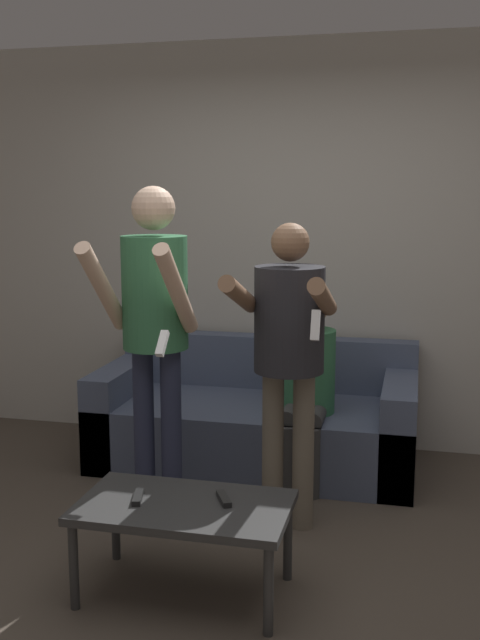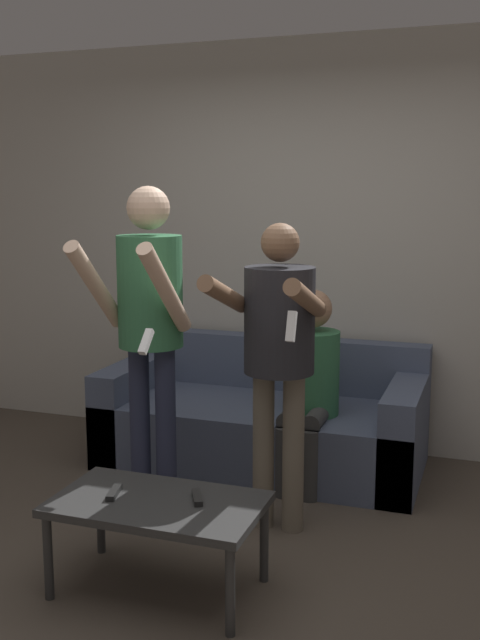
{
  "view_description": "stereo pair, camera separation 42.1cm",
  "coord_description": "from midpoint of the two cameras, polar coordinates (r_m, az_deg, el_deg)",
  "views": [
    {
      "loc": [
        0.76,
        -2.99,
        1.73
      ],
      "look_at": [
        -0.2,
        1.05,
        1.0
      ],
      "focal_mm": 42.0,
      "sensor_mm": 36.0,
      "label": 1
    },
    {
      "loc": [
        1.17,
        -2.87,
        1.73
      ],
      "look_at": [
        -0.2,
        1.05,
        1.0
      ],
      "focal_mm": 42.0,
      "sensor_mm": 36.0,
      "label": 2
    }
  ],
  "objects": [
    {
      "name": "remote_near",
      "position": [
        3.35,
        -5.97,
        -13.0
      ],
      "size": [
        0.07,
        0.15,
        0.02
      ],
      "color": "black",
      "rests_on": "coffee_table"
    },
    {
      "name": "coffee_table",
      "position": [
        3.31,
        -2.57,
        -14.33
      ],
      "size": [
        0.9,
        0.52,
        0.41
      ],
      "color": "#2D2D2D",
      "rests_on": "ground_plane"
    },
    {
      "name": "ground_plane",
      "position": [
        3.53,
        0.85,
        -19.36
      ],
      "size": [
        14.0,
        14.0,
        0.0
      ],
      "primitive_type": "plane",
      "color": "#4C4238"
    },
    {
      "name": "remote_far",
      "position": [
        3.28,
        0.54,
        -13.45
      ],
      "size": [
        0.1,
        0.15,
        0.02
      ],
      "color": "black",
      "rests_on": "coffee_table"
    },
    {
      "name": "person_standing_right",
      "position": [
        3.71,
        6.19,
        -1.61
      ],
      "size": [
        0.47,
        0.71,
        1.57
      ],
      "color": "#6B6051",
      "rests_on": "ground_plane"
    },
    {
      "name": "wall_back",
      "position": [
        5.04,
        8.11,
        5.5
      ],
      "size": [
        6.4,
        0.06,
        2.7
      ],
      "color": "#B7B2A8",
      "rests_on": "ground_plane"
    },
    {
      "name": "person_seated",
      "position": [
        4.44,
        8.06,
        -4.46
      ],
      "size": [
        0.32,
        0.54,
        1.15
      ],
      "color": "#383838",
      "rests_on": "ground_plane"
    },
    {
      "name": "couch",
      "position": [
        4.82,
        4.34,
        -7.84
      ],
      "size": [
        1.99,
        0.92,
        0.76
      ],
      "color": "#4C5670",
      "rests_on": "ground_plane"
    },
    {
      "name": "person_standing_left",
      "position": [
        3.91,
        -3.9,
        0.63
      ],
      "size": [
        0.46,
        0.67,
        1.75
      ],
      "color": "#282D47",
      "rests_on": "ground_plane"
    }
  ]
}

